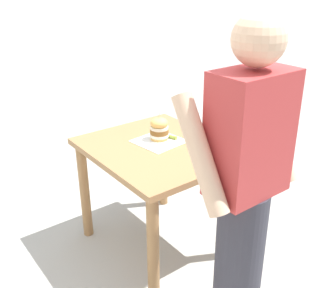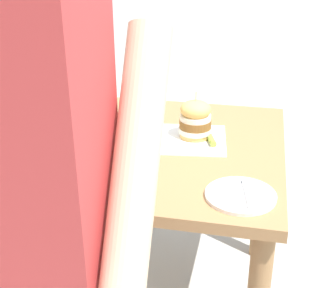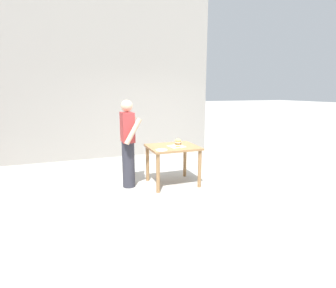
{
  "view_description": "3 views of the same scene",
  "coord_description": "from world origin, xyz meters",
  "px_view_note": "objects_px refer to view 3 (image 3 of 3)",
  "views": [
    {
      "loc": [
        1.37,
        1.88,
        1.82
      ],
      "look_at": [
        0.0,
        0.1,
        0.83
      ],
      "focal_mm": 42.0,
      "sensor_mm": 36.0,
      "label": 1
    },
    {
      "loc": [
        -0.31,
        1.58,
        1.53
      ],
      "look_at": [
        0.0,
        0.1,
        0.83
      ],
      "focal_mm": 50.0,
      "sensor_mm": 36.0,
      "label": 2
    },
    {
      "loc": [
        -4.73,
        1.83,
        1.85
      ],
      "look_at": [
        0.0,
        0.1,
        0.83
      ],
      "focal_mm": 28.0,
      "sensor_mm": 36.0,
      "label": 3
    }
  ],
  "objects_px": {
    "sandwich": "(178,143)",
    "side_plate_with_forks": "(162,150)",
    "pickle_spear": "(177,147)",
    "patio_table": "(173,153)",
    "diner_across_table": "(128,142)"
  },
  "relations": [
    {
      "from": "diner_across_table",
      "to": "sandwich",
      "type": "bearing_deg",
      "value": -102.76
    },
    {
      "from": "patio_table",
      "to": "sandwich",
      "type": "xyz_separation_m",
      "value": [
        -0.07,
        -0.09,
        0.22
      ]
    },
    {
      "from": "sandwich",
      "to": "side_plate_with_forks",
      "type": "bearing_deg",
      "value": 116.46
    },
    {
      "from": "patio_table",
      "to": "side_plate_with_forks",
      "type": "bearing_deg",
      "value": 130.03
    },
    {
      "from": "sandwich",
      "to": "side_plate_with_forks",
      "type": "distance_m",
      "value": 0.47
    },
    {
      "from": "pickle_spear",
      "to": "diner_across_table",
      "type": "relative_size",
      "value": 0.05
    },
    {
      "from": "pickle_spear",
      "to": "side_plate_with_forks",
      "type": "xyz_separation_m",
      "value": [
        -0.14,
        0.37,
        -0.01
      ]
    },
    {
      "from": "patio_table",
      "to": "diner_across_table",
      "type": "distance_m",
      "value": 0.91
    },
    {
      "from": "sandwich",
      "to": "side_plate_with_forks",
      "type": "relative_size",
      "value": 0.85
    },
    {
      "from": "patio_table",
      "to": "diner_across_table",
      "type": "relative_size",
      "value": 0.57
    },
    {
      "from": "sandwich",
      "to": "pickle_spear",
      "type": "xyz_separation_m",
      "value": [
        -0.07,
        0.04,
        -0.06
      ]
    },
    {
      "from": "diner_across_table",
      "to": "pickle_spear",
      "type": "bearing_deg",
      "value": -107.36
    },
    {
      "from": "sandwich",
      "to": "patio_table",
      "type": "bearing_deg",
      "value": 50.85
    },
    {
      "from": "patio_table",
      "to": "diner_across_table",
      "type": "height_order",
      "value": "diner_across_table"
    },
    {
      "from": "side_plate_with_forks",
      "to": "diner_across_table",
      "type": "distance_m",
      "value": 0.69
    }
  ]
}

